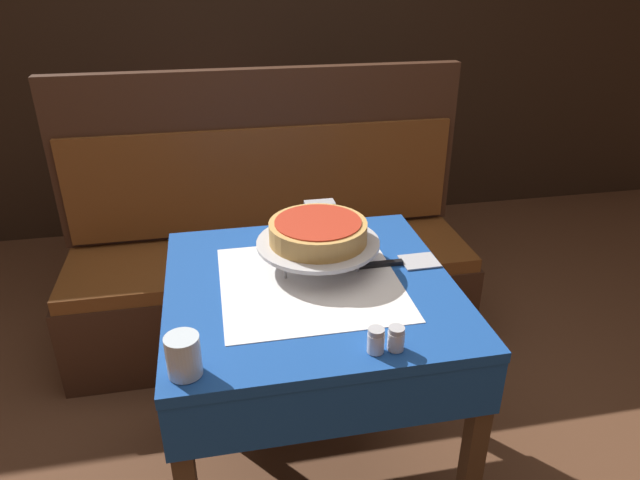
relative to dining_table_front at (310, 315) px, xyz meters
The scene contains 13 objects.
ground_plane 0.66m from the dining_table_front, ahead, with size 14.00×14.00×0.00m, color brown.
dining_table_front is the anchor object (origin of this frame).
dining_table_rear 1.71m from the dining_table_front, 97.44° to the left, with size 0.77×0.77×0.77m.
booth_bench 0.92m from the dining_table_front, 91.63° to the left, with size 1.76×0.52×1.19m.
back_wall_panel 2.23m from the dining_table_front, 90.00° to the left, with size 6.00×0.04×2.40m, color black.
pizza_pan_stand 0.21m from the dining_table_front, 66.76° to the left, with size 0.36×0.36×0.08m.
deep_dish_pizza 0.25m from the dining_table_front, 66.76° to the left, with size 0.29×0.29×0.06m.
pizza_server 0.29m from the dining_table_front, 11.52° to the left, with size 0.31×0.09×0.01m.
water_glass_near 0.50m from the dining_table_front, 135.67° to the right, with size 0.08×0.08×0.10m.
salt_shaker 0.38m from the dining_table_front, 74.55° to the right, with size 0.04×0.04×0.06m.
pepper_shaker 0.39m from the dining_table_front, 67.16° to the right, with size 0.04×0.04×0.06m.
napkin_holder 0.41m from the dining_table_front, 74.69° to the left, with size 0.10×0.05×0.09m.
condiment_caddy 1.63m from the dining_table_front, 98.91° to the left, with size 0.14×0.14×0.17m.
Camera 1 is at (-0.24, -1.37, 1.61)m, focal length 32.00 mm.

